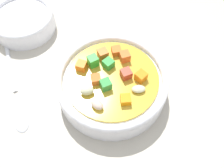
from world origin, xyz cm
name	(u,v)px	position (x,y,z in cm)	size (l,w,h in cm)	color
ground_plane	(112,93)	(0.00, 0.00, -1.00)	(140.00, 140.00, 2.00)	#BAB2A0
soup_bowl_main	(112,83)	(0.01, 0.00, 2.70)	(19.54, 19.54, 6.28)	white
spoon	(15,93)	(15.09, 9.38, 0.46)	(17.07, 14.47, 0.97)	silver
side_bowl_small	(23,21)	(24.38, -4.57, 2.14)	(13.27, 13.27, 4.14)	white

